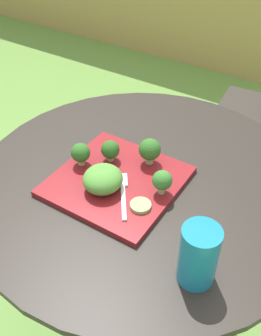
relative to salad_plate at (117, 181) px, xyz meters
name	(u,v)px	position (x,y,z in m)	size (l,w,h in m)	color
ground_plane	(139,328)	(0.05, 0.05, -0.75)	(12.00, 12.00, 0.00)	#669342
patio_table	(142,249)	(0.05, 0.05, -0.29)	(0.86, 0.86, 0.75)	#28231E
salad_plate	(117,181)	(0.00, 0.00, 0.00)	(0.29, 0.29, 0.01)	maroon
drinking_glass	(198,258)	(0.28, -0.14, 0.05)	(0.07, 0.07, 0.13)	teal
fork	(123,191)	(0.04, -0.03, 0.01)	(0.10, 0.14, 0.00)	silver
lettuce_mound	(103,179)	(-0.01, -0.04, 0.04)	(0.09, 0.10, 0.06)	#519338
broccoli_floret_0	(162,181)	(0.12, 0.02, 0.04)	(0.05, 0.05, 0.06)	#99B770
broccoli_floret_1	(150,150)	(0.04, 0.10, 0.05)	(0.06, 0.06, 0.07)	#99B770
broccoli_floret_2	(81,153)	(-0.11, 0.00, 0.04)	(0.05, 0.05, 0.06)	#99B770
broccoli_floret_3	(111,150)	(-0.06, 0.06, 0.04)	(0.05, 0.05, 0.06)	#99B770
cucumber_slice_0	(141,205)	(0.10, -0.05, 0.01)	(0.05, 0.05, 0.01)	#8EB766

